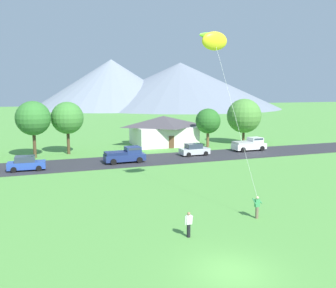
{
  "coord_description": "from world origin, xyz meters",
  "views": [
    {
      "loc": [
        -9.24,
        -15.78,
        9.46
      ],
      "look_at": [
        -0.25,
        9.04,
        5.5
      ],
      "focal_mm": 39.33,
      "sensor_mm": 36.0,
      "label": 1
    }
  ],
  "objects_px": {
    "pickup_truck_navy_west_side": "(126,155)",
    "kite_flyer_with_kite": "(216,46)",
    "watcher_person": "(189,224)",
    "tree_left_of_center": "(33,118)",
    "tree_center": "(208,121)",
    "tree_right_of_center": "(67,118)",
    "house_left_center": "(163,130)",
    "tree_near_right": "(244,116)",
    "parked_car_blue_mid_west": "(26,164)",
    "parked_car_silver_west_end": "(194,150)",
    "pickup_truck_white_east_side": "(250,144)"
  },
  "relations": [
    {
      "from": "pickup_truck_navy_west_side",
      "to": "kite_flyer_with_kite",
      "type": "height_order",
      "value": "kite_flyer_with_kite"
    },
    {
      "from": "kite_flyer_with_kite",
      "to": "watcher_person",
      "type": "height_order",
      "value": "kite_flyer_with_kite"
    },
    {
      "from": "tree_left_of_center",
      "to": "tree_center",
      "type": "bearing_deg",
      "value": 0.88
    },
    {
      "from": "tree_right_of_center",
      "to": "tree_center",
      "type": "bearing_deg",
      "value": -2.59
    },
    {
      "from": "house_left_center",
      "to": "pickup_truck_navy_west_side",
      "type": "relative_size",
      "value": 2.05
    },
    {
      "from": "tree_left_of_center",
      "to": "tree_near_right",
      "type": "bearing_deg",
      "value": 2.46
    },
    {
      "from": "parked_car_blue_mid_west",
      "to": "house_left_center",
      "type": "bearing_deg",
      "value": 32.2
    },
    {
      "from": "tree_near_right",
      "to": "parked_car_blue_mid_west",
      "type": "distance_m",
      "value": 36.76
    },
    {
      "from": "parked_car_blue_mid_west",
      "to": "kite_flyer_with_kite",
      "type": "bearing_deg",
      "value": -49.32
    },
    {
      "from": "pickup_truck_navy_west_side",
      "to": "watcher_person",
      "type": "distance_m",
      "value": 24.96
    },
    {
      "from": "kite_flyer_with_kite",
      "to": "parked_car_silver_west_end",
      "type": "bearing_deg",
      "value": 70.36
    },
    {
      "from": "pickup_truck_white_east_side",
      "to": "pickup_truck_navy_west_side",
      "type": "bearing_deg",
      "value": -172.82
    },
    {
      "from": "parked_car_silver_west_end",
      "to": "watcher_person",
      "type": "xyz_separation_m",
      "value": [
        -12.21,
        -26.59,
        0.01
      ]
    },
    {
      "from": "tree_center",
      "to": "pickup_truck_white_east_side",
      "type": "bearing_deg",
      "value": -53.5
    },
    {
      "from": "tree_left_of_center",
      "to": "tree_center",
      "type": "xyz_separation_m",
      "value": [
        26.77,
        0.41,
        -1.2
      ]
    },
    {
      "from": "house_left_center",
      "to": "kite_flyer_with_kite",
      "type": "xyz_separation_m",
      "value": [
        -6.43,
        -31.37,
        10.33
      ]
    },
    {
      "from": "tree_left_of_center",
      "to": "tree_near_right",
      "type": "relative_size",
      "value": 1.01
    },
    {
      "from": "house_left_center",
      "to": "watcher_person",
      "type": "distance_m",
      "value": 39.68
    },
    {
      "from": "parked_car_silver_west_end",
      "to": "pickup_truck_navy_west_side",
      "type": "bearing_deg",
      "value": -170.74
    },
    {
      "from": "tree_right_of_center",
      "to": "pickup_truck_white_east_side",
      "type": "height_order",
      "value": "tree_right_of_center"
    },
    {
      "from": "parked_car_silver_west_end",
      "to": "pickup_truck_navy_west_side",
      "type": "height_order",
      "value": "pickup_truck_navy_west_side"
    },
    {
      "from": "tree_center",
      "to": "tree_near_right",
      "type": "height_order",
      "value": "tree_near_right"
    },
    {
      "from": "tree_right_of_center",
      "to": "pickup_truck_navy_west_side",
      "type": "distance_m",
      "value": 12.07
    },
    {
      "from": "tree_center",
      "to": "kite_flyer_with_kite",
      "type": "bearing_deg",
      "value": -115.13
    },
    {
      "from": "watcher_person",
      "to": "tree_center",
      "type": "bearing_deg",
      "value": 62.13
    },
    {
      "from": "parked_car_silver_west_end",
      "to": "parked_car_blue_mid_west",
      "type": "height_order",
      "value": "same"
    },
    {
      "from": "pickup_truck_white_east_side",
      "to": "watcher_person",
      "type": "distance_m",
      "value": 35.1
    },
    {
      "from": "kite_flyer_with_kite",
      "to": "tree_center",
      "type": "bearing_deg",
      "value": 64.87
    },
    {
      "from": "tree_near_right",
      "to": "watcher_person",
      "type": "xyz_separation_m",
      "value": [
        -24.97,
        -34.32,
        -3.99
      ]
    },
    {
      "from": "parked_car_blue_mid_west",
      "to": "pickup_truck_navy_west_side",
      "type": "height_order",
      "value": "pickup_truck_navy_west_side"
    },
    {
      "from": "tree_near_right",
      "to": "parked_car_silver_west_end",
      "type": "relative_size",
      "value": 1.83
    },
    {
      "from": "tree_center",
      "to": "tree_left_of_center",
      "type": "bearing_deg",
      "value": -179.12
    },
    {
      "from": "parked_car_silver_west_end",
      "to": "pickup_truck_navy_west_side",
      "type": "distance_m",
      "value": 10.55
    },
    {
      "from": "house_left_center",
      "to": "watcher_person",
      "type": "bearing_deg",
      "value": -106.86
    },
    {
      "from": "parked_car_silver_west_end",
      "to": "kite_flyer_with_kite",
      "type": "xyz_separation_m",
      "value": [
        -7.14,
        -20.02,
        12.03
      ]
    },
    {
      "from": "tree_center",
      "to": "house_left_center",
      "type": "bearing_deg",
      "value": 142.48
    },
    {
      "from": "tree_left_of_center",
      "to": "tree_right_of_center",
      "type": "distance_m",
      "value": 4.88
    },
    {
      "from": "tree_near_right",
      "to": "parked_car_blue_mid_west",
      "type": "bearing_deg",
      "value": -164.08
    },
    {
      "from": "tree_near_right",
      "to": "pickup_truck_white_east_side",
      "type": "xyz_separation_m",
      "value": [
        -3.07,
        -6.89,
        -3.8
      ]
    },
    {
      "from": "tree_center",
      "to": "pickup_truck_navy_west_side",
      "type": "height_order",
      "value": "tree_center"
    },
    {
      "from": "parked_car_silver_west_end",
      "to": "watcher_person",
      "type": "relative_size",
      "value": 2.55
    },
    {
      "from": "pickup_truck_navy_west_side",
      "to": "kite_flyer_with_kite",
      "type": "distance_m",
      "value": 22.06
    },
    {
      "from": "pickup_truck_navy_west_side",
      "to": "pickup_truck_white_east_side",
      "type": "relative_size",
      "value": 1.0
    },
    {
      "from": "watcher_person",
      "to": "parked_car_blue_mid_west",
      "type": "bearing_deg",
      "value": 112.71
    },
    {
      "from": "pickup_truck_navy_west_side",
      "to": "tree_left_of_center",
      "type": "bearing_deg",
      "value": 144.09
    },
    {
      "from": "tree_center",
      "to": "kite_flyer_with_kite",
      "type": "distance_m",
      "value": 30.72
    },
    {
      "from": "tree_right_of_center",
      "to": "parked_car_blue_mid_west",
      "type": "relative_size",
      "value": 1.79
    },
    {
      "from": "tree_center",
      "to": "pickup_truck_navy_west_side",
      "type": "bearing_deg",
      "value": -152.08
    },
    {
      "from": "tree_right_of_center",
      "to": "tree_left_of_center",
      "type": "bearing_deg",
      "value": -163.19
    },
    {
      "from": "tree_left_of_center",
      "to": "watcher_person",
      "type": "height_order",
      "value": "tree_left_of_center"
    }
  ]
}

